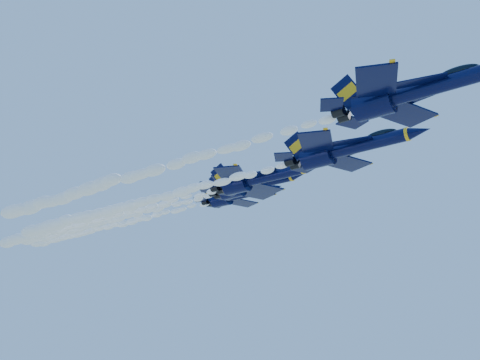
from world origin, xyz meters
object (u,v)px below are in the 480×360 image
Objects in this scene: jet_lead at (409,93)px; jet_fourth at (251,185)px; jet_third at (257,179)px; jet_second at (345,149)px; jet_fifth at (236,196)px.

jet_fourth is at bearing 142.62° from jet_lead.
jet_lead is at bearing -32.26° from jet_third.
jet_lead is 16.55m from jet_second.
jet_third is 1.01× the size of jet_fifth.
jet_second is 1.00× the size of jet_third.
jet_fourth is (-23.97, 15.43, 4.72)m from jet_second.
jet_fifth reaches higher than jet_second.
jet_fifth is (-16.04, 17.26, 5.11)m from jet_third.
jet_fifth is at bearing 137.59° from jet_fourth.
jet_second is 17.60m from jet_third.
jet_third is at bearing 160.05° from jet_second.
jet_fifth is (-32.53, 23.24, 6.59)m from jet_second.
jet_third is at bearing -47.10° from jet_fifth.
jet_fourth is at bearing 147.23° from jet_second.
jet_lead is 0.93× the size of jet_third.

